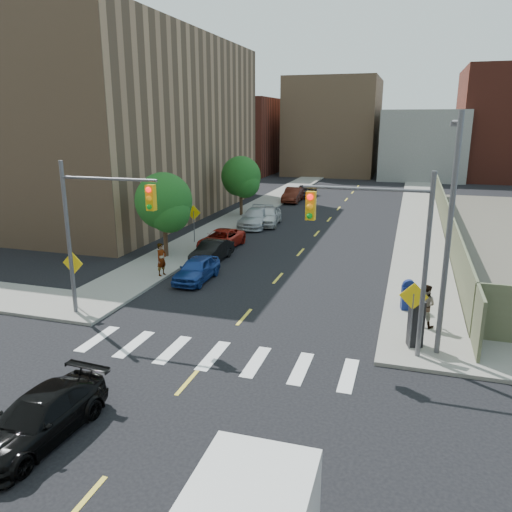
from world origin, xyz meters
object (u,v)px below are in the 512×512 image
Objects in this scene: parked_car_maroon at (293,195)px; pedestrian_east at (425,305)px; mailbox at (408,295)px; pedestrian_west at (161,259)px; black_sedan at (39,418)px; parked_car_red at (221,239)px; payphone at (416,323)px; parked_car_white at (268,216)px; parked_car_grey at (303,191)px; parked_car_blue at (197,269)px; parked_car_black at (212,251)px; parked_car_silver at (256,218)px.

pedestrian_east is at bearing -68.64° from parked_car_maroon.
mailbox is 1.95m from pedestrian_east.
black_sedan is at bearing -151.06° from pedestrian_west.
pedestrian_west is (-0.95, -28.45, 0.31)m from parked_car_maroon.
payphone is (12.88, -12.51, 0.43)m from parked_car_red.
black_sedan is 14.80m from pedestrian_west.
pedestrian_east reaches higher than parked_car_white.
parked_car_grey is (-0.47, 16.55, -0.14)m from parked_car_white.
mailbox reaches higher than parked_car_maroon.
parked_car_white reaches higher than parked_car_blue.
pedestrian_west is (-1.26, -32.38, 0.43)m from parked_car_grey.
parked_car_grey is at bearing 95.51° from parked_car_black.
pedestrian_east is at bearing -62.66° from parked_car_white.
parked_car_blue is 0.84× the size of parked_car_maroon.
payphone is (0.33, -3.95, 0.23)m from mailbox.
pedestrian_east is at bearing -56.51° from parked_car_silver.
mailbox is (12.10, -33.72, 0.19)m from parked_car_grey.
parked_car_white reaches higher than parked_car_maroon.
parked_car_silver reaches higher than parked_car_red.
black_sedan is (2.30, -18.39, 0.01)m from parked_car_black.
parked_car_black is 13.14m from mailbox.
parked_car_black is 0.84× the size of parked_car_red.
parked_car_blue is 0.84× the size of parked_car_grey.
mailbox is (9.67, 12.99, 0.19)m from black_sedan.
black_sedan is 2.43× the size of pedestrian_east.
parked_car_black is 28.31m from parked_car_grey.
parked_car_grey is (0.31, 3.93, -0.12)m from parked_car_maroon.
pedestrian_east is (13.24, -10.37, 0.43)m from parked_car_red.
parked_car_blue is 0.85× the size of parked_car_white.
black_sedan is (2.42, -46.71, 0.00)m from parked_car_grey.
parked_car_red is at bearing 105.67° from parked_car_black.
payphone reaches higher than parked_car_silver.
parked_car_grey is at bearing 84.39° from parked_car_maroon.
pedestrian_west reaches higher than payphone.
parked_car_silver reaches higher than parked_car_black.
mailbox is (12.55, -8.56, 0.19)m from parked_car_red.
mailbox is (12.44, -16.27, 0.08)m from parked_car_silver.
parked_car_blue is at bearing -94.27° from parked_car_white.
pedestrian_west reaches higher than parked_car_blue.
mailbox is 13.42m from pedestrian_west.
parked_car_white is 12.64m from parked_car_maroon.
payphone is at bearing -60.22° from parked_car_silver.
parked_car_white reaches higher than parked_car_black.
parked_car_maroon is at bearing 91.69° from parked_car_red.
mailbox is at bearing 80.31° from payphone.
mailbox is at bearing -68.54° from parked_car_maroon.
parked_car_white is 3.25× the size of mailbox.
parked_car_white is at bearing 45.43° from parked_car_silver.
payphone is at bearing -66.12° from parked_car_white.
parked_car_red is 16.82m from pedestrian_east.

